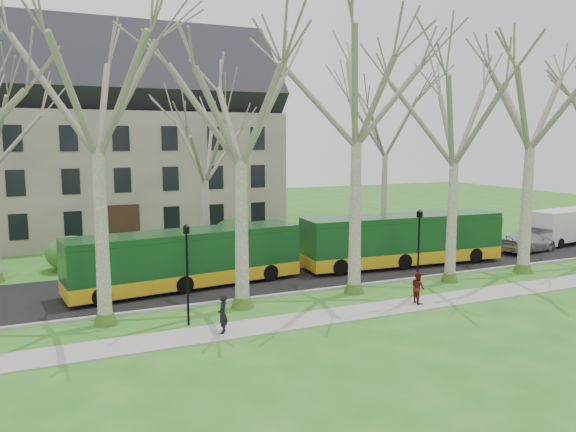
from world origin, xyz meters
The scene contains 15 objects.
ground centered at (0.00, 0.00, 0.00)m, with size 120.00×120.00×0.00m, color #266E1F.
sidewalk centered at (0.00, -2.50, 0.03)m, with size 70.00×2.00×0.06m, color gray.
road centered at (0.00, 5.50, 0.03)m, with size 80.00×8.00×0.06m, color black.
curb centered at (0.00, 1.50, 0.07)m, with size 80.00×0.25×0.14m, color #A5A39E.
building centered at (-6.00, 24.00, 8.07)m, with size 26.50×12.20×16.00m.
tree_row_verge centered at (0.00, 0.30, 7.00)m, with size 49.00×7.00×14.00m.
tree_row_far centered at (-1.33, 11.00, 6.00)m, with size 33.00×7.00×12.00m.
lamp_row centered at (0.00, -1.00, 2.57)m, with size 36.22×0.22×4.30m.
hedges centered at (-4.67, 14.00, 1.00)m, with size 30.60×8.60×2.00m.
bus_lead centered at (-4.54, 5.04, 1.63)m, with size 12.59×2.62×3.15m, color #12401A, non-canonical shape.
bus_follow centered at (9.24, 4.85, 1.70)m, with size 13.08×2.73×3.27m, color #12401A, non-canonical shape.
sedan centered at (19.72, 4.67, 0.76)m, with size 1.95×4.80×1.39m, color #B1B0B5.
van_a centered at (24.67, 5.83, 1.35)m, with size 5.93×2.16×2.59m, color silver, non-canonical shape.
pedestrian_a centered at (-4.98, -2.70, 0.86)m, with size 0.58×0.38×1.59m, color black.
pedestrian_b centered at (4.92, -2.46, 0.82)m, with size 0.74×0.58×1.53m, color #571613.
Camera 1 is at (-11.56, -24.00, 7.93)m, focal length 35.00 mm.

